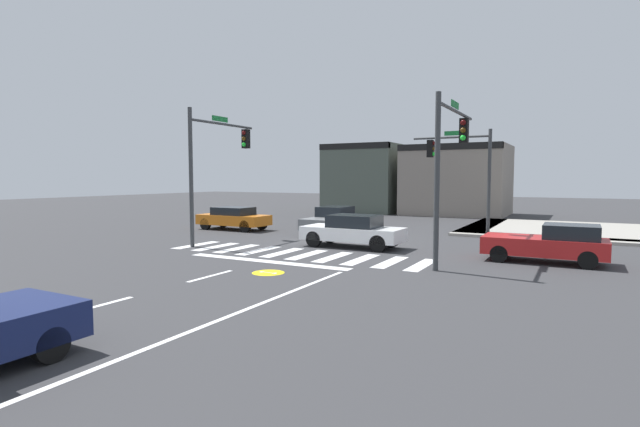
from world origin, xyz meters
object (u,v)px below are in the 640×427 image
object	(u,v)px
car_white	(353,231)
car_gray	(332,220)
traffic_signal_southeast	(451,149)
car_orange	(234,218)
traffic_signal_northeast	(462,162)
car_red	(550,243)
traffic_signal_southwest	(216,154)

from	to	relation	value
car_white	car_gray	bearing A→B (deg)	-53.10
traffic_signal_southeast	car_orange	distance (m)	14.98
traffic_signal_southeast	car_orange	bearing A→B (deg)	70.26
car_gray	car_white	bearing A→B (deg)	36.90
traffic_signal_southeast	car_white	xyz separation A→B (m)	(-4.60, 1.80, -3.35)
traffic_signal_northeast	car_red	bearing A→B (deg)	122.67
traffic_signal_southeast	car_orange	world-z (taller)	traffic_signal_southeast
traffic_signal_southwest	traffic_signal_southeast	bearing A→B (deg)	-91.03
car_white	car_orange	distance (m)	9.65
car_red	car_white	bearing A→B (deg)	-0.89
traffic_signal_southwest	traffic_signal_northeast	distance (m)	12.93
traffic_signal_southeast	traffic_signal_southwest	distance (m)	10.93
car_gray	car_red	bearing A→B (deg)	68.12
traffic_signal_southwest	car_red	distance (m)	14.62
traffic_signal_southeast	car_gray	distance (m)	10.49
traffic_signal_southeast	traffic_signal_southwest	xyz separation A→B (m)	(-10.93, 0.20, 0.06)
traffic_signal_northeast	car_orange	xyz separation A→B (m)	(-12.18, -4.16, -3.16)
car_orange	car_gray	bearing A→B (deg)	11.35
car_red	car_orange	bearing A→B (deg)	-10.87
traffic_signal_southwest	car_white	world-z (taller)	traffic_signal_southwest
traffic_signal_southwest	car_orange	xyz separation A→B (m)	(-2.81, 4.73, -3.45)
traffic_signal_northeast	car_white	world-z (taller)	traffic_signal_northeast
traffic_signal_southeast	traffic_signal_southwest	world-z (taller)	traffic_signal_southwest
car_gray	car_orange	size ratio (longest dim) A/B	0.98
traffic_signal_northeast	traffic_signal_southeast	bearing A→B (deg)	99.69
traffic_signal_southwest	car_red	bearing A→B (deg)	-84.02
traffic_signal_southeast	car_white	size ratio (longest dim) A/B	1.31
car_gray	traffic_signal_southeast	bearing A→B (deg)	52.08
car_orange	traffic_signal_northeast	bearing A→B (deg)	18.87
car_red	car_gray	world-z (taller)	car_gray
traffic_signal_southeast	car_white	world-z (taller)	traffic_signal_southeast
traffic_signal_northeast	car_gray	size ratio (longest dim) A/B	1.33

